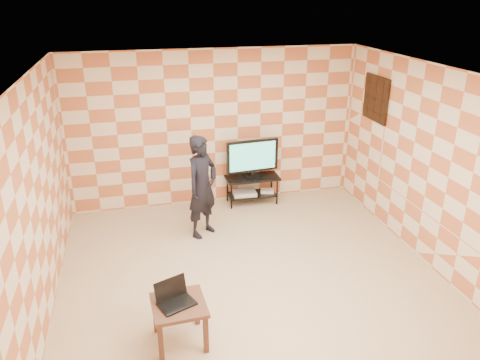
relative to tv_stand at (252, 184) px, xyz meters
name	(u,v)px	position (x,y,z in m)	size (l,w,h in m)	color
floor	(250,275)	(-0.61, -2.23, -0.36)	(5.00, 5.00, 0.00)	tan
wall_back	(215,129)	(-0.61, 0.27, 0.99)	(5.00, 0.02, 2.70)	beige
wall_front	(334,306)	(-0.61, -4.73, 0.99)	(5.00, 0.02, 2.70)	beige
wall_left	(37,203)	(-3.11, -2.23, 0.99)	(0.02, 5.00, 2.70)	beige
wall_right	(429,167)	(1.89, -2.23, 0.99)	(0.02, 5.00, 2.70)	beige
ceiling	(252,73)	(-0.61, -2.23, 2.34)	(5.00, 5.00, 0.02)	white
wall_art	(376,99)	(1.86, -0.68, 1.59)	(0.04, 0.72, 0.72)	black
tv_stand	(252,184)	(0.00, 0.00, 0.00)	(0.94, 0.43, 0.50)	black
tv	(252,157)	(0.00, 0.00, 0.51)	(0.93, 0.20, 0.68)	black
dvd_player	(244,193)	(-0.14, -0.01, -0.16)	(0.41, 0.29, 0.07)	#B8B8BB
game_console	(267,191)	(0.28, 0.00, -0.17)	(0.24, 0.17, 0.05)	silver
side_table	(179,310)	(-1.67, -3.30, 0.05)	(0.59, 0.59, 0.50)	#361F14
laptop	(175,298)	(-1.71, -3.27, 0.19)	(0.45, 0.41, 0.25)	black
person	(202,187)	(-1.03, -0.94, 0.44)	(0.59, 0.38, 1.61)	black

